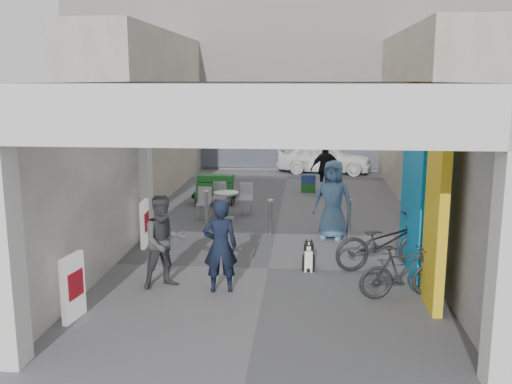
# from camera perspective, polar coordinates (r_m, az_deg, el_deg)

# --- Properties ---
(ground) EXTENTS (90.00, 90.00, 0.00)m
(ground) POSITION_cam_1_polar(r_m,az_deg,el_deg) (10.98, 1.24, -7.64)
(ground) COLOR #5B5B60
(ground) RESTS_ON ground
(arcade_canopy) EXTENTS (6.40, 6.45, 6.40)m
(arcade_canopy) POSITION_cam_1_polar(r_m,az_deg,el_deg) (9.64, 4.18, 3.75)
(arcade_canopy) COLOR silver
(arcade_canopy) RESTS_ON ground
(far_building) EXTENTS (18.00, 4.08, 8.00)m
(far_building) POSITION_cam_1_polar(r_m,az_deg,el_deg) (24.38, 3.52, 12.22)
(far_building) COLOR silver
(far_building) RESTS_ON ground
(plaza_bldg_left) EXTENTS (2.00, 9.00, 5.00)m
(plaza_bldg_left) POSITION_cam_1_polar(r_m,az_deg,el_deg) (18.64, -11.21, 7.77)
(plaza_bldg_left) COLOR #BEB79E
(plaza_bldg_left) RESTS_ON ground
(plaza_bldg_right) EXTENTS (2.00, 9.00, 5.00)m
(plaza_bldg_right) POSITION_cam_1_polar(r_m,az_deg,el_deg) (18.31, 17.22, 7.42)
(plaza_bldg_right) COLOR #BEB79E
(plaza_bldg_right) RESTS_ON ground
(bollard_left) EXTENTS (0.09, 0.09, 0.97)m
(bollard_left) POSITION_cam_1_polar(r_m,az_deg,el_deg) (13.53, -4.96, -1.92)
(bollard_left) COLOR #95979D
(bollard_left) RESTS_ON ground
(bollard_center) EXTENTS (0.09, 0.09, 0.83)m
(bollard_center) POSITION_cam_1_polar(r_m,az_deg,el_deg) (13.11, 1.45, -2.61)
(bollard_center) COLOR #95979D
(bollard_center) RESTS_ON ground
(bollard_right) EXTENTS (0.09, 0.09, 0.88)m
(bollard_right) POSITION_cam_1_polar(r_m,az_deg,el_deg) (13.04, 9.27, -2.73)
(bollard_right) COLOR #95979D
(bollard_right) RESTS_ON ground
(advert_board_near) EXTENTS (0.17, 0.56, 1.00)m
(advert_board_near) POSITION_cam_1_polar(r_m,az_deg,el_deg) (9.03, -17.82, -9.04)
(advert_board_near) COLOR white
(advert_board_near) RESTS_ON ground
(advert_board_far) EXTENTS (0.13, 0.55, 1.00)m
(advert_board_far) POSITION_cam_1_polar(r_m,az_deg,el_deg) (12.48, -11.06, -3.11)
(advert_board_far) COLOR white
(advert_board_far) RESTS_ON ground
(cafe_set) EXTENTS (1.37, 1.11, 0.83)m
(cafe_set) POSITION_cam_1_polar(r_m,az_deg,el_deg) (15.05, -3.25, -1.30)
(cafe_set) COLOR #B6B6BB
(cafe_set) RESTS_ON ground
(produce_stand) EXTENTS (1.25, 0.68, 0.82)m
(produce_stand) POSITION_cam_1_polar(r_m,az_deg,el_deg) (16.51, -4.13, -0.08)
(produce_stand) COLOR black
(produce_stand) RESTS_ON ground
(crate_stack) EXTENTS (0.46, 0.36, 0.56)m
(crate_stack) POSITION_cam_1_polar(r_m,az_deg,el_deg) (18.33, 5.24, 0.89)
(crate_stack) COLOR #195919
(crate_stack) RESTS_ON ground
(border_collie) EXTENTS (0.23, 0.46, 0.63)m
(border_collie) POSITION_cam_1_polar(r_m,az_deg,el_deg) (10.84, 5.28, -6.56)
(border_collie) COLOR black
(border_collie) RESTS_ON ground
(man_with_dog) EXTENTS (0.64, 0.48, 1.59)m
(man_with_dog) POSITION_cam_1_polar(r_m,az_deg,el_deg) (9.63, -3.59, -5.43)
(man_with_dog) COLOR black
(man_with_dog) RESTS_ON ground
(man_back_turned) EXTENTS (0.99, 0.93, 1.62)m
(man_back_turned) POSITION_cam_1_polar(r_m,az_deg,el_deg) (9.93, -9.16, -4.94)
(man_back_turned) COLOR #3A3A3D
(man_back_turned) RESTS_ON ground
(man_elderly) EXTENTS (1.01, 0.81, 1.79)m
(man_elderly) POSITION_cam_1_polar(r_m,az_deg,el_deg) (12.89, 7.69, -0.77)
(man_elderly) COLOR #5478A4
(man_elderly) RESTS_ON ground
(man_crates) EXTENTS (1.03, 0.66, 1.64)m
(man_crates) POSITION_cam_1_polar(r_m,az_deg,el_deg) (17.82, 6.95, 2.31)
(man_crates) COLOR black
(man_crates) RESTS_ON ground
(bicycle_front) EXTENTS (2.07, 1.29, 1.03)m
(bicycle_front) POSITION_cam_1_polar(r_m,az_deg,el_deg) (11.10, 12.67, -4.93)
(bicycle_front) COLOR black
(bicycle_front) RESTS_ON ground
(bicycle_rear) EXTENTS (1.53, 0.73, 0.88)m
(bicycle_rear) POSITION_cam_1_polar(r_m,az_deg,el_deg) (9.73, 14.49, -7.78)
(bicycle_rear) COLOR black
(bicycle_rear) RESTS_ON ground
(white_van) EXTENTS (3.73, 1.85, 1.22)m
(white_van) POSITION_cam_1_polar(r_m,az_deg,el_deg) (22.08, 6.84, 3.48)
(white_van) COLOR white
(white_van) RESTS_ON ground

